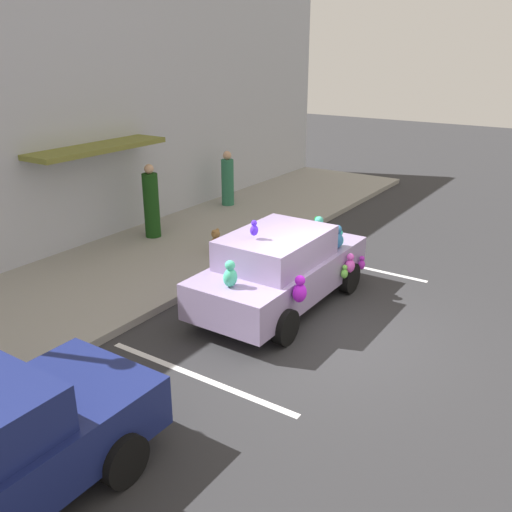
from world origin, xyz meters
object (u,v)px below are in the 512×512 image
at_px(plush_covered_car, 281,268).
at_px(teddy_bear_on_sidewalk, 216,241).
at_px(pedestrian_near_shopfront, 228,180).
at_px(pedestrian_walking_past, 151,204).

height_order(plush_covered_car, teddy_bear_on_sidewalk, plush_covered_car).
bearing_deg(pedestrian_near_shopfront, teddy_bear_on_sidewalk, -147.49).
relative_size(teddy_bear_on_sidewalk, pedestrian_near_shopfront, 0.35).
bearing_deg(pedestrian_near_shopfront, pedestrian_walking_past, -176.57).
height_order(teddy_bear_on_sidewalk, pedestrian_near_shopfront, pedestrian_near_shopfront).
relative_size(plush_covered_car, pedestrian_near_shopfront, 2.48).
bearing_deg(teddy_bear_on_sidewalk, pedestrian_walking_past, 89.07).
xyz_separation_m(teddy_bear_on_sidewalk, pedestrian_near_shopfront, (3.60, 2.29, 0.50)).
bearing_deg(plush_covered_car, teddy_bear_on_sidewalk, 62.56).
height_order(teddy_bear_on_sidewalk, pedestrian_walking_past, pedestrian_walking_past).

